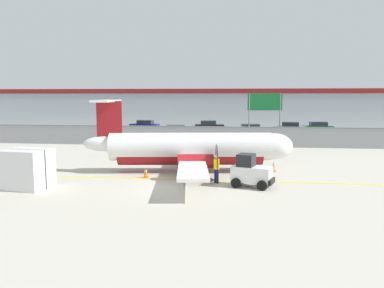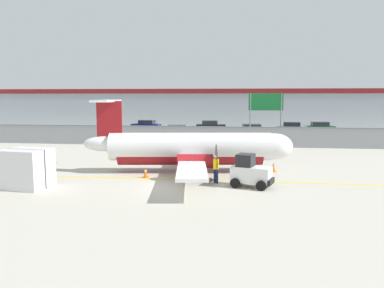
# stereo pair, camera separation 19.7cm
# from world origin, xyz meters

# --- Properties ---
(ground_plane) EXTENTS (140.00, 140.00, 0.01)m
(ground_plane) POSITION_xyz_m (0.00, 2.00, 0.00)
(ground_plane) COLOR #B7B2A3
(perimeter_fence) EXTENTS (98.00, 0.10, 2.10)m
(perimeter_fence) POSITION_xyz_m (0.00, 18.00, 1.12)
(perimeter_fence) COLOR gray
(perimeter_fence) RESTS_ON ground
(parking_lot_strip) EXTENTS (98.00, 17.00, 0.12)m
(parking_lot_strip) POSITION_xyz_m (0.00, 29.50, 0.06)
(parking_lot_strip) COLOR #38383A
(parking_lot_strip) RESTS_ON ground
(background_building) EXTENTS (91.00, 8.10, 6.50)m
(background_building) POSITION_xyz_m (0.00, 47.99, 3.26)
(background_building) COLOR #A8B2BC
(background_building) RESTS_ON ground
(commuter_airplane) EXTENTS (14.37, 16.07, 4.92)m
(commuter_airplane) POSITION_xyz_m (0.27, 4.57, 1.60)
(commuter_airplane) COLOR white
(commuter_airplane) RESTS_ON ground
(baggage_tug) EXTENTS (2.56, 1.96, 1.88)m
(baggage_tug) POSITION_xyz_m (3.99, 0.66, 0.86)
(baggage_tug) COLOR silver
(baggage_tug) RESTS_ON ground
(ground_crew_worker) EXTENTS (0.48, 0.49, 1.70)m
(ground_crew_worker) POSITION_xyz_m (1.98, 1.35, 0.95)
(ground_crew_worker) COLOR #191E4C
(ground_crew_worker) RESTS_ON ground
(cargo_container) EXTENTS (2.64, 2.29, 2.20)m
(cargo_container) POSITION_xyz_m (-8.58, -1.09, 1.10)
(cargo_container) COLOR silver
(cargo_container) RESTS_ON ground
(traffic_cone_near_left) EXTENTS (0.36, 0.36, 0.64)m
(traffic_cone_near_left) POSITION_xyz_m (-2.57, 2.35, 0.31)
(traffic_cone_near_left) COLOR orange
(traffic_cone_near_left) RESTS_ON ground
(traffic_cone_near_right) EXTENTS (0.36, 0.36, 0.64)m
(traffic_cone_near_right) POSITION_xyz_m (5.70, 5.29, 0.31)
(traffic_cone_near_right) COLOR orange
(traffic_cone_near_right) RESTS_ON ground
(parked_car_0) EXTENTS (4.32, 2.25, 1.58)m
(parked_car_0) POSITION_xyz_m (-13.92, 28.61, 0.89)
(parked_car_0) COLOR gray
(parked_car_0) RESTS_ON parking_lot_strip
(parked_car_1) EXTENTS (4.35, 2.34, 1.58)m
(parked_car_1) POSITION_xyz_m (-10.33, 33.54, 0.89)
(parked_car_1) COLOR navy
(parked_car_1) RESTS_ON parking_lot_strip
(parked_car_2) EXTENTS (4.36, 2.37, 1.58)m
(parked_car_2) POSITION_xyz_m (-4.08, 24.30, 0.89)
(parked_car_2) COLOR black
(parked_car_2) RESTS_ON parking_lot_strip
(parked_car_3) EXTENTS (4.29, 2.19, 1.58)m
(parked_car_3) POSITION_xyz_m (-0.74, 33.52, 0.89)
(parked_car_3) COLOR black
(parked_car_3) RESTS_ON parking_lot_strip
(parked_car_4) EXTENTS (4.37, 2.38, 1.58)m
(parked_car_4) POSITION_xyz_m (4.79, 27.22, 0.89)
(parked_car_4) COLOR navy
(parked_car_4) RESTS_ON parking_lot_strip
(parked_car_5) EXTENTS (4.34, 2.30, 1.58)m
(parked_car_5) POSITION_xyz_m (10.38, 31.74, 0.89)
(parked_car_5) COLOR gray
(parked_car_5) RESTS_ON parking_lot_strip
(parked_car_6) EXTENTS (4.27, 2.14, 1.58)m
(parked_car_6) POSITION_xyz_m (14.30, 32.64, 0.89)
(parked_car_6) COLOR #19662D
(parked_car_6) RESTS_ON parking_lot_strip
(highway_sign) EXTENTS (3.60, 0.14, 5.50)m
(highway_sign) POSITION_xyz_m (6.09, 19.59, 4.14)
(highway_sign) COLOR slate
(highway_sign) RESTS_ON ground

